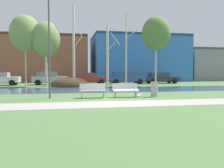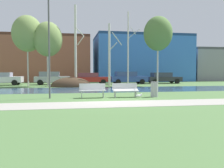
% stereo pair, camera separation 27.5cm
% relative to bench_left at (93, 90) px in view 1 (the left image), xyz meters
% --- Properties ---
extents(ground_plane, '(120.00, 120.00, 0.00)m').
position_rel_bench_left_xyz_m(ground_plane, '(1.02, 8.80, -0.47)').
color(ground_plane, '#4C703D').
extents(paved_path_strip, '(60.00, 2.30, 0.01)m').
position_rel_bench_left_xyz_m(paved_path_strip, '(1.02, -2.98, -0.47)').
color(paved_path_strip, '#9E998E').
rests_on(paved_path_strip, ground).
extents(river_band, '(80.00, 6.22, 0.01)m').
position_rel_bench_left_xyz_m(river_band, '(1.02, 6.41, -0.47)').
color(river_band, '#33516B').
rests_on(river_band, ground).
extents(soil_mound, '(4.26, 2.73, 2.01)m').
position_rel_bench_left_xyz_m(soil_mound, '(-1.31, 10.97, -0.47)').
color(soil_mound, '#423021').
rests_on(soil_mound, ground).
extents(bench_left, '(1.61, 0.59, 0.87)m').
position_rel_bench_left_xyz_m(bench_left, '(0.00, 0.00, 0.00)').
color(bench_left, '#B2B5B7').
rests_on(bench_left, ground).
extents(bench_right, '(1.61, 0.59, 0.87)m').
position_rel_bench_left_xyz_m(bench_right, '(2.04, 0.00, 0.00)').
color(bench_right, '#B2B5B7').
rests_on(bench_right, ground).
extents(trash_bin, '(0.48, 0.48, 0.95)m').
position_rel_bench_left_xyz_m(trash_bin, '(3.89, -0.15, 0.02)').
color(trash_bin, '#999B9E').
rests_on(trash_bin, ground).
extents(seagull, '(0.44, 0.16, 0.26)m').
position_rel_bench_left_xyz_m(seagull, '(2.80, -0.49, -0.34)').
color(seagull, white).
rests_on(seagull, ground).
extents(streetlamp, '(0.32, 0.32, 6.21)m').
position_rel_bench_left_xyz_m(streetlamp, '(-2.54, 0.08, 3.58)').
color(streetlamp, '#4C4C51').
rests_on(streetlamp, ground).
extents(birch_far_left, '(3.20, 3.20, 7.54)m').
position_rel_bench_left_xyz_m(birch_far_left, '(-5.86, 12.21, 5.14)').
color(birch_far_left, beige).
rests_on(birch_far_left, ground).
extents(birch_left, '(3.08, 3.08, 6.88)m').
position_rel_bench_left_xyz_m(birch_left, '(-3.73, 11.87, 4.54)').
color(birch_left, beige).
rests_on(birch_left, ground).
extents(birch_center_left, '(1.07, 1.84, 8.85)m').
position_rel_bench_left_xyz_m(birch_center_left, '(-0.79, 12.12, 3.99)').
color(birch_center_left, beige).
rests_on(birch_center_left, ground).
extents(birch_center, '(1.55, 2.27, 6.95)m').
position_rel_bench_left_xyz_m(birch_center, '(2.98, 12.08, 3.08)').
color(birch_center, beige).
rests_on(birch_center, ground).
extents(birch_center_right, '(1.44, 2.19, 8.38)m').
position_rel_bench_left_xyz_m(birch_center_right, '(5.17, 12.22, 3.80)').
color(birch_center_right, beige).
rests_on(birch_center_right, ground).
extents(birch_right, '(3.15, 3.15, 7.68)m').
position_rel_bench_left_xyz_m(birch_right, '(8.20, 10.85, 5.30)').
color(birch_right, beige).
rests_on(birch_right, ground).
extents(parked_van_nearest_white, '(4.08, 2.15, 1.49)m').
position_rel_bench_left_xyz_m(parked_van_nearest_white, '(-9.13, 15.07, 0.32)').
color(parked_van_nearest_white, silver).
rests_on(parked_van_nearest_white, ground).
extents(parked_sedan_second_silver, '(4.19, 2.04, 1.58)m').
position_rel_bench_left_xyz_m(parked_sedan_second_silver, '(-3.64, 15.18, 0.35)').
color(parked_sedan_second_silver, '#B2B5BC').
rests_on(parked_sedan_second_silver, ground).
extents(parked_hatch_third_red, '(4.43, 2.01, 1.44)m').
position_rel_bench_left_xyz_m(parked_hatch_third_red, '(0.99, 15.28, 0.29)').
color(parked_hatch_third_red, maroon).
rests_on(parked_hatch_third_red, ground).
extents(parked_wagon_fourth_blue, '(4.72, 2.03, 1.58)m').
position_rel_bench_left_xyz_m(parked_wagon_fourth_blue, '(5.83, 15.25, 0.35)').
color(parked_wagon_fourth_blue, '#2D4793').
rests_on(parked_wagon_fourth_blue, ground).
extents(parked_suv_fifth_dark, '(4.56, 1.99, 1.46)m').
position_rel_bench_left_xyz_m(parked_suv_fifth_dark, '(10.74, 15.61, 0.30)').
color(parked_suv_fifth_dark, '#282B30').
rests_on(parked_suv_fifth_dark, ground).
extents(building_brick_low, '(13.93, 7.50, 7.21)m').
position_rel_bench_left_xyz_m(building_brick_low, '(-5.42, 25.26, 3.13)').
color(building_brick_low, brown).
rests_on(building_brick_low, ground).
extents(building_blue_store, '(15.42, 9.86, 7.56)m').
position_rel_bench_left_xyz_m(building_blue_store, '(10.43, 25.38, 3.31)').
color(building_blue_store, '#3870C6').
rests_on(building_blue_store, ground).
extents(building_grey_warehouse, '(12.97, 6.11, 5.62)m').
position_rel_bench_left_xyz_m(building_grey_warehouse, '(25.40, 24.46, 2.34)').
color(building_grey_warehouse, gray).
rests_on(building_grey_warehouse, ground).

